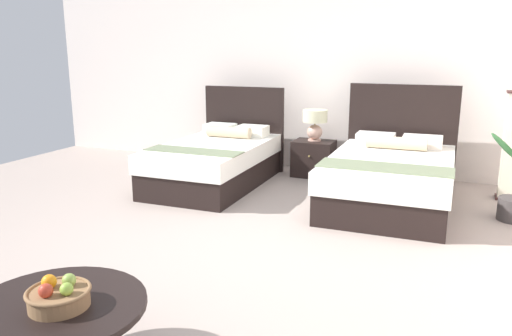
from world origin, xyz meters
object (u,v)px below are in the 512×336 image
at_px(coffee_table, 57,324).
at_px(nightstand, 314,158).
at_px(table_lamp, 315,122).
at_px(fruit_bowl, 59,296).
at_px(bed_near_window, 216,161).
at_px(bed_near_corner, 390,176).
at_px(floor_lamp_corner, 511,146).

bearing_deg(coffee_table, nightstand, 89.62).
height_order(nightstand, coffee_table, nightstand).
height_order(table_lamp, fruit_bowl, table_lamp).
xyz_separation_m(bed_near_window, fruit_bowl, (1.05, -3.84, 0.17)).
distance_m(bed_near_corner, coffee_table, 4.02).
distance_m(bed_near_corner, floor_lamp_corner, 1.45).
bearing_deg(bed_near_window, coffee_table, -75.24).
bearing_deg(nightstand, bed_near_window, -139.52).
bearing_deg(table_lamp, bed_near_window, -138.89).
xyz_separation_m(table_lamp, floor_lamp_corner, (2.39, -0.20, -0.12)).
xyz_separation_m(bed_near_window, floor_lamp_corner, (3.43, 0.71, 0.32)).
relative_size(bed_near_window, table_lamp, 4.87).
bearing_deg(floor_lamp_corner, fruit_bowl, -117.63).
xyz_separation_m(nightstand, fruit_bowl, (0.01, -4.73, 0.24)).
distance_m(table_lamp, coffee_table, 4.77).
distance_m(bed_near_window, table_lamp, 1.45).
distance_m(bed_near_window, fruit_bowl, 3.99).
relative_size(nightstand, floor_lamp_corner, 0.43).
height_order(bed_near_window, bed_near_corner, bed_near_corner).
bearing_deg(table_lamp, floor_lamp_corner, -4.84).
relative_size(bed_near_corner, floor_lamp_corner, 1.65).
xyz_separation_m(coffee_table, floor_lamp_corner, (2.42, 4.54, 0.32)).
bearing_deg(table_lamp, fruit_bowl, -89.92).
height_order(table_lamp, floor_lamp_corner, floor_lamp_corner).
bearing_deg(coffee_table, fruit_bowl, -10.80).
xyz_separation_m(table_lamp, coffee_table, (-0.03, -4.75, -0.45)).
bearing_deg(floor_lamp_corner, bed_near_window, -168.35).
bearing_deg(table_lamp, coffee_table, -90.38).
height_order(fruit_bowl, floor_lamp_corner, floor_lamp_corner).
xyz_separation_m(bed_near_window, coffee_table, (1.01, -3.84, -0.00)).
bearing_deg(nightstand, bed_near_corner, -37.52).
bearing_deg(nightstand, coffee_table, -90.38).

